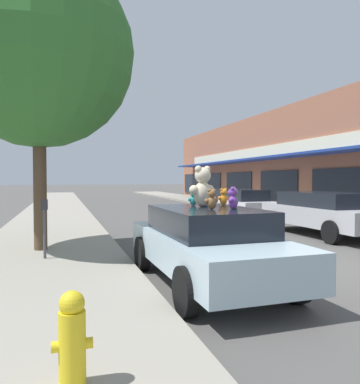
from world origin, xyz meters
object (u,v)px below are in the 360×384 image
(teddy_bear_giant, at_px, (203,187))
(teddy_bear_purple, at_px, (233,198))
(teddy_bear_brown, at_px, (212,199))
(teddy_bear_green, at_px, (234,198))
(plush_art_car, at_px, (207,243))
(street_tree, at_px, (38,52))
(teddy_bear_teal, at_px, (193,198))
(parked_car_far_right, at_px, (241,202))
(parking_meter, at_px, (44,221))
(teddy_bear_orange, at_px, (223,197))
(parked_car_far_center, at_px, (324,212))
(teddy_bear_blue, at_px, (206,199))
(fire_hydrant, at_px, (72,338))

(teddy_bear_giant, relative_size, teddy_bear_purple, 1.98)
(teddy_bear_brown, xyz_separation_m, teddy_bear_green, (0.55, 0.28, 0.00))
(plush_art_car, xyz_separation_m, street_tree, (-2.94, 3.52, 4.14))
(teddy_bear_purple, bearing_deg, teddy_bear_teal, -123.50)
(teddy_bear_green, relative_size, parked_car_far_right, 0.09)
(teddy_bear_purple, relative_size, parking_meter, 0.30)
(teddy_bear_green, distance_m, teddy_bear_purple, 0.39)
(teddy_bear_teal, distance_m, street_tree, 5.30)
(plush_art_car, distance_m, parked_car_far_right, 11.72)
(teddy_bear_orange, height_order, parked_car_far_right, teddy_bear_orange)
(teddy_bear_teal, distance_m, parked_car_far_center, 6.88)
(teddy_bear_giant, xyz_separation_m, teddy_bear_teal, (-0.06, 0.35, -0.23))
(parked_car_far_center, height_order, parked_car_far_right, parked_car_far_center)
(teddy_bear_giant, relative_size, parked_car_far_right, 0.19)
(street_tree, bearing_deg, teddy_bear_orange, -39.16)
(teddy_bear_blue, xyz_separation_m, fire_hydrant, (-2.57, -3.57, -0.93))
(teddy_bear_brown, height_order, teddy_bear_purple, teddy_bear_purple)
(plush_art_car, bearing_deg, teddy_bear_blue, 70.17)
(teddy_bear_brown, relative_size, teddy_bear_blue, 1.28)
(teddy_bear_brown, bearing_deg, parked_car_far_center, -150.14)
(teddy_bear_orange, distance_m, teddy_bear_green, 0.65)
(teddy_bear_purple, xyz_separation_m, parking_meter, (-3.12, 2.74, -0.57))
(teddy_bear_teal, bearing_deg, teddy_bear_giant, 93.01)
(teddy_bear_orange, relative_size, fire_hydrant, 0.42)
(teddy_bear_orange, relative_size, teddy_bear_brown, 0.95)
(parking_meter, bearing_deg, teddy_bear_brown, -44.12)
(teddy_bear_purple, bearing_deg, parking_meter, -93.92)
(teddy_bear_teal, relative_size, parking_meter, 0.23)
(plush_art_car, distance_m, fire_hydrant, 3.78)
(street_tree, xyz_separation_m, parking_meter, (0.14, -1.12, -3.92))
(teddy_bear_green, relative_size, parked_car_far_center, 0.07)
(parked_car_far_right, bearing_deg, teddy_bear_blue, -120.38)
(teddy_bear_giant, relative_size, teddy_bear_brown, 2.17)
(teddy_bear_blue, height_order, teddy_bear_purple, teddy_bear_purple)
(teddy_bear_teal, height_order, teddy_bear_blue, teddy_bear_teal)
(teddy_bear_teal, xyz_separation_m, teddy_bear_brown, (-0.01, -0.95, 0.03))
(teddy_bear_green, distance_m, parked_car_far_center, 6.82)
(teddy_bear_purple, distance_m, fire_hydrant, 3.87)
(teddy_bear_brown, height_order, parked_car_far_right, teddy_bear_brown)
(teddy_bear_green, distance_m, parked_car_far_right, 11.51)
(teddy_bear_giant, relative_size, parked_car_far_center, 0.16)
(teddy_bear_teal, relative_size, teddy_bear_orange, 0.86)
(teddy_bear_teal, relative_size, teddy_bear_brown, 0.82)
(teddy_bear_brown, relative_size, fire_hydrant, 0.44)
(teddy_bear_purple, distance_m, parked_car_far_right, 11.90)
(teddy_bear_giant, bearing_deg, fire_hydrant, 34.08)
(teddy_bear_teal, height_order, fire_hydrant, teddy_bear_teal)
(teddy_bear_giant, height_order, fire_hydrant, teddy_bear_giant)
(teddy_bear_teal, bearing_deg, fire_hydrant, 50.98)
(teddy_bear_orange, bearing_deg, fire_hydrant, 40.48)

